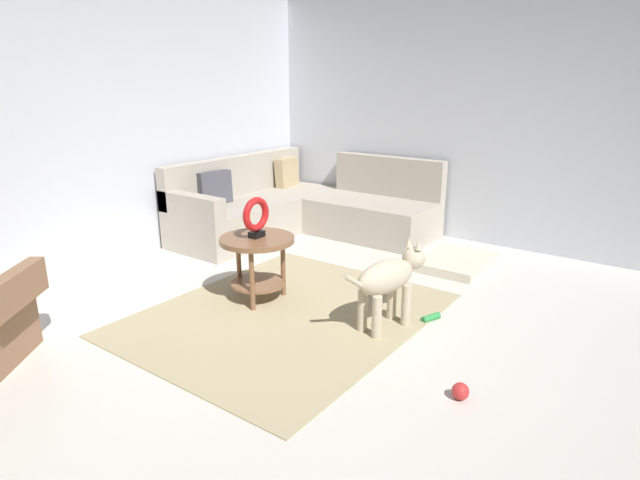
% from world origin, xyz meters
% --- Properties ---
extents(ground_plane, '(6.00, 6.00, 0.10)m').
position_xyz_m(ground_plane, '(0.00, 0.00, -0.05)').
color(ground_plane, silver).
extents(wall_back, '(6.00, 0.12, 2.70)m').
position_xyz_m(wall_back, '(0.00, 2.94, 1.35)').
color(wall_back, silver).
rests_on(wall_back, ground_plane).
extents(wall_right, '(0.12, 6.00, 2.70)m').
position_xyz_m(wall_right, '(2.94, 0.00, 1.35)').
color(wall_right, silver).
rests_on(wall_right, ground_plane).
extents(area_rug, '(2.30, 1.90, 0.01)m').
position_xyz_m(area_rug, '(0.15, 0.70, 0.01)').
color(area_rug, tan).
rests_on(area_rug, ground_plane).
extents(sectional_couch, '(2.20, 2.25, 0.88)m').
position_xyz_m(sectional_couch, '(1.99, 2.02, 0.29)').
color(sectional_couch, '#B2A899').
rests_on(sectional_couch, ground_plane).
extents(side_table, '(0.60, 0.60, 0.54)m').
position_xyz_m(side_table, '(0.24, 1.07, 0.42)').
color(side_table, brown).
rests_on(side_table, ground_plane).
extents(torus_sculpture, '(0.28, 0.08, 0.33)m').
position_xyz_m(torus_sculpture, '(0.24, 1.07, 0.71)').
color(torus_sculpture, black).
rests_on(torus_sculpture, side_table).
extents(dog_bed_mat, '(0.80, 0.60, 0.09)m').
position_xyz_m(dog_bed_mat, '(1.98, 0.08, 0.04)').
color(dog_bed_mat, beige).
rests_on(dog_bed_mat, ground_plane).
extents(dog, '(0.84, 0.33, 0.63)m').
position_xyz_m(dog, '(0.44, -0.03, 0.38)').
color(dog, beige).
rests_on(dog, ground_plane).
extents(dog_toy_ball, '(0.10, 0.10, 0.10)m').
position_xyz_m(dog_toy_ball, '(-0.13, -0.81, 0.05)').
color(dog_toy_ball, red).
rests_on(dog_toy_ball, ground_plane).
extents(dog_toy_rope, '(0.17, 0.10, 0.05)m').
position_xyz_m(dog_toy_rope, '(0.71, -0.24, 0.03)').
color(dog_toy_rope, green).
rests_on(dog_toy_rope, ground_plane).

